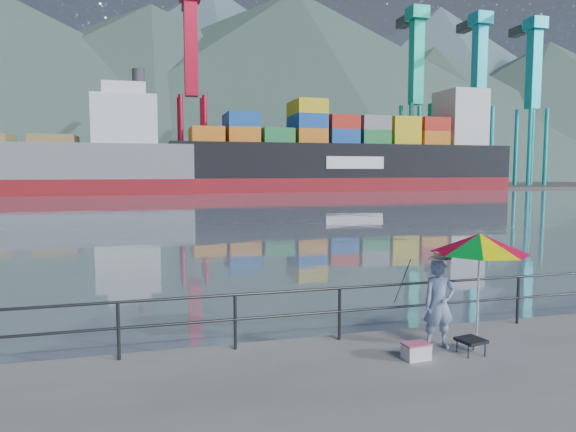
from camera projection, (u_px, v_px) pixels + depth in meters
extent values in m
cube|color=slate|center=(159.00, 183.00, 132.87)|extent=(500.00, 280.00, 0.00)
cube|color=#514F4C|center=(215.00, 187.00, 99.91)|extent=(200.00, 40.00, 0.40)
cylinder|color=#2D3033|center=(289.00, 291.00, 9.44)|extent=(22.00, 0.05, 0.05)
cylinder|color=#2D3033|center=(289.00, 315.00, 9.48)|extent=(22.00, 0.05, 0.05)
cube|color=#2D3033|center=(289.00, 318.00, 9.48)|extent=(22.00, 0.06, 1.00)
cone|color=#385147|center=(153.00, 92.00, 201.97)|extent=(282.88, 282.88, 68.00)
cone|color=#385147|center=(296.00, 85.00, 221.87)|extent=(332.80, 332.80, 80.00)
cone|color=#385147|center=(433.00, 112.00, 245.71)|extent=(257.92, 257.92, 62.00)
cone|color=#385147|center=(547.00, 110.00, 268.40)|extent=(291.20, 291.20, 70.00)
cube|color=gray|center=(216.00, 167.00, 98.60)|extent=(6.00, 2.40, 7.80)
cube|color=red|center=(249.00, 180.00, 100.52)|extent=(6.00, 2.40, 2.60)
cube|color=yellow|center=(281.00, 180.00, 102.22)|extent=(6.00, 2.40, 2.60)
cube|color=#194CA5|center=(312.00, 167.00, 103.68)|extent=(6.00, 2.40, 7.80)
cube|color=gray|center=(342.00, 167.00, 105.37)|extent=(6.00, 2.40, 7.80)
cube|color=#194CA5|center=(371.00, 180.00, 107.30)|extent=(6.00, 2.40, 2.60)
cube|color=gray|center=(399.00, 173.00, 108.88)|extent=(6.00, 2.40, 5.20)
cube|color=yellow|center=(427.00, 179.00, 110.68)|extent=(6.00, 2.40, 2.60)
cube|color=yellow|center=(453.00, 167.00, 112.15)|extent=(6.00, 2.40, 7.80)
cube|color=orange|center=(214.00, 180.00, 101.72)|extent=(6.00, 2.40, 2.60)
cube|color=yellow|center=(246.00, 174.00, 103.29)|extent=(6.00, 2.40, 5.20)
cube|color=#267F3F|center=(277.00, 167.00, 104.87)|extent=(6.00, 2.40, 7.80)
cube|color=orange|center=(308.00, 167.00, 106.56)|extent=(6.00, 2.40, 7.80)
cube|color=red|center=(337.00, 173.00, 108.37)|extent=(6.00, 2.40, 5.20)
cube|color=#194CA5|center=(365.00, 173.00, 110.07)|extent=(6.00, 2.40, 5.20)
imported|color=navy|center=(439.00, 304.00, 9.28)|extent=(0.63, 0.44, 1.62)
cylinder|color=white|center=(478.00, 296.00, 9.28)|extent=(0.04, 0.04, 1.92)
cone|color=#FEFF00|center=(480.00, 243.00, 9.19)|extent=(2.08, 2.08, 0.35)
cube|color=black|center=(471.00, 340.00, 8.99)|extent=(0.49, 0.49, 0.06)
cube|color=#2D3033|center=(471.00, 348.00, 9.01)|extent=(0.36, 0.36, 0.22)
cube|color=silver|center=(416.00, 352.00, 8.77)|extent=(0.46, 0.33, 0.25)
cylinder|color=black|center=(401.00, 326.00, 10.67)|extent=(0.61, 1.79, 1.32)
cube|color=maroon|center=(1.00, 188.00, 71.53)|extent=(52.61, 9.10, 2.50)
cube|color=gray|center=(0.00, 161.00, 71.20)|extent=(52.61, 9.10, 5.00)
cube|color=silver|center=(125.00, 121.00, 75.05)|extent=(9.00, 7.65, 7.00)
cube|color=maroon|center=(344.00, 185.00, 88.60)|extent=(58.94, 9.82, 2.50)
cube|color=black|center=(344.00, 161.00, 88.24)|extent=(58.94, 9.82, 5.60)
cube|color=silver|center=(460.00, 119.00, 93.38)|extent=(7.00, 7.86, 10.00)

